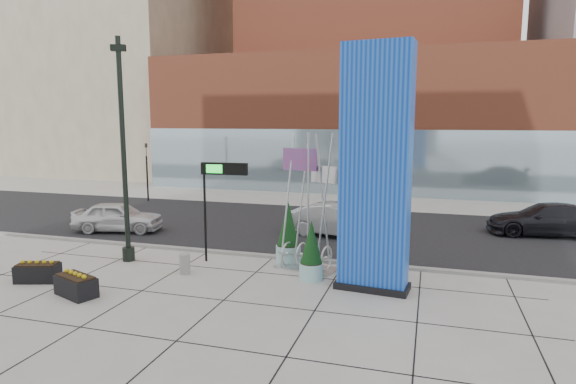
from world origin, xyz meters
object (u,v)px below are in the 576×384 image
(blue_pylon, at_px, (375,174))
(public_art_sculpture, at_px, (307,234))
(concrete_bollard, at_px, (185,264))
(overhead_street_sign, at_px, (220,177))
(car_silver_mid, at_px, (337,220))
(car_white_west, at_px, (118,217))
(lamp_post, at_px, (124,172))

(blue_pylon, xyz_separation_m, public_art_sculpture, (-2.70, 1.57, -2.57))
(concrete_bollard, bearing_deg, overhead_street_sign, 67.29)
(car_silver_mid, bearing_deg, car_white_west, 111.29)
(blue_pylon, height_order, concrete_bollard, blue_pylon)
(lamp_post, height_order, overhead_street_sign, lamp_post)
(blue_pylon, xyz_separation_m, lamp_post, (-9.99, 0.52, -0.31))
(lamp_post, bearing_deg, car_white_west, 129.85)
(blue_pylon, bearing_deg, car_silver_mid, 116.20)
(public_art_sculpture, bearing_deg, concrete_bollard, -142.66)
(lamp_post, distance_m, overhead_street_sign, 3.87)
(concrete_bollard, distance_m, car_white_west, 8.46)
(car_silver_mid, bearing_deg, concrete_bollard, 159.42)
(blue_pylon, height_order, public_art_sculpture, blue_pylon)
(public_art_sculpture, distance_m, car_white_west, 11.40)
(car_white_west, bearing_deg, blue_pylon, -122.92)
(overhead_street_sign, xyz_separation_m, car_silver_mid, (3.65, 5.70, -2.68))
(overhead_street_sign, bearing_deg, public_art_sculpture, -0.24)
(blue_pylon, bearing_deg, concrete_bollard, -170.92)
(public_art_sculpture, distance_m, concrete_bollard, 4.76)
(blue_pylon, distance_m, concrete_bollard, 7.81)
(lamp_post, bearing_deg, concrete_bollard, -15.94)
(car_white_west, bearing_deg, lamp_post, -153.43)
(overhead_street_sign, distance_m, car_white_west, 8.60)
(blue_pylon, xyz_separation_m, overhead_street_sign, (-6.22, 1.37, -0.48))
(blue_pylon, height_order, lamp_post, lamp_post)
(blue_pylon, bearing_deg, overhead_street_sign, 173.77)
(overhead_street_sign, bearing_deg, blue_pylon, -15.93)
(public_art_sculpture, bearing_deg, car_silver_mid, 101.66)
(car_silver_mid, bearing_deg, public_art_sculpture, -171.44)
(blue_pylon, distance_m, overhead_street_sign, 6.39)
(lamp_post, xyz_separation_m, public_art_sculpture, (7.29, 1.05, -2.26))
(blue_pylon, relative_size, lamp_post, 0.92)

